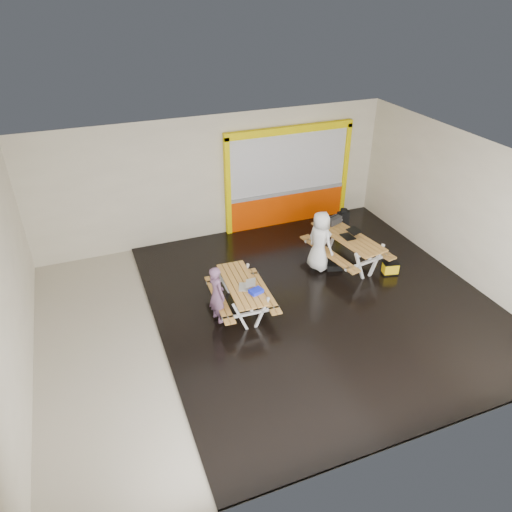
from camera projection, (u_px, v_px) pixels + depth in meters
name	position (u px, v px, depth m)	size (l,w,h in m)	color
room	(272.00, 246.00, 9.84)	(10.02, 8.02, 3.52)	beige
deck	(319.00, 300.00, 11.12)	(7.50, 7.98, 0.05)	black
kiosk	(288.00, 179.00, 13.82)	(3.88, 0.16, 3.00)	#ED3F00
picnic_table_left	(241.00, 290.00, 10.52)	(1.35, 1.92, 0.74)	gold
picnic_table_right	(347.00, 242.00, 12.20)	(1.79, 2.35, 0.86)	gold
person_left	(217.00, 294.00, 10.03)	(0.49, 0.32, 1.34)	#6E4B68
person_right	(320.00, 241.00, 11.78)	(0.77, 0.50, 1.57)	white
laptop_left	(246.00, 285.00, 10.28)	(0.46, 0.44, 0.15)	silver
laptop_right	(350.00, 234.00, 12.03)	(0.45, 0.40, 0.18)	black
blue_pouch	(256.00, 291.00, 10.10)	(0.28, 0.20, 0.08)	#1626E7
toolbox	(334.00, 220.00, 12.63)	(0.46, 0.34, 0.24)	black
backpack	(343.00, 218.00, 13.15)	(0.34, 0.25, 0.52)	black
dark_case	(334.00, 266.00, 12.22)	(0.39, 0.30, 0.15)	black
fluke_bag	(390.00, 268.00, 11.96)	(0.44, 0.33, 0.34)	black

